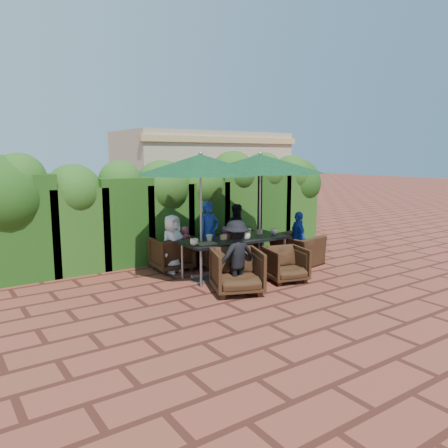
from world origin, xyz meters
TOP-DOWN VIEW (x-y plane):
  - ground at (0.00, 0.00)m, footprint 80.00×80.00m
  - dining_table at (0.03, 0.18)m, footprint 2.23×0.90m
  - umbrella_left at (-0.76, 0.19)m, footprint 2.47×2.47m
  - umbrella_right at (0.69, 0.22)m, footprint 2.63×2.63m
  - chair_far_left at (-0.85, 1.22)m, footprint 0.80×0.76m
  - chair_far_mid at (0.04, 1.07)m, footprint 0.77×0.72m
  - chair_far_right at (0.88, 1.09)m, footprint 0.89×0.86m
  - chair_near_left at (-0.63, -0.80)m, footprint 1.06×1.03m
  - chair_near_right at (0.57, -0.74)m, footprint 0.84×0.81m
  - chair_end_right at (1.68, 0.12)m, footprint 0.79×1.08m
  - adult_far_left at (-0.91, 1.06)m, footprint 0.67×0.53m
  - adult_far_mid at (0.04, 1.17)m, footprint 0.53×0.45m
  - adult_far_right at (0.84, 1.18)m, footprint 0.71×0.56m
  - adult_near_left at (-0.60, -0.72)m, footprint 0.82×0.39m
  - adult_end_right at (1.75, 0.15)m, footprint 0.56×0.76m
  - child_left at (-0.49, 1.24)m, footprint 0.37×0.33m
  - child_right at (0.52, 1.23)m, footprint 0.36×0.33m
  - pedestrian_a at (1.45, 4.28)m, footprint 1.52×0.75m
  - pedestrian_b at (2.54, 4.42)m, footprint 0.84×0.53m
  - pedestrian_c at (3.10, 4.38)m, footprint 1.13×0.85m
  - cup_a at (-1.00, 0.04)m, footprint 0.16×0.16m
  - cup_b at (-0.55, 0.22)m, footprint 0.13×0.13m
  - cup_c at (0.12, -0.07)m, footprint 0.18×0.18m
  - cup_d at (0.50, 0.36)m, footprint 0.14×0.14m
  - cup_e at (0.97, 0.07)m, footprint 0.15×0.15m
  - ketchup_bottle at (-0.13, 0.22)m, footprint 0.04×0.04m
  - sauce_bottle at (-0.03, 0.30)m, footprint 0.04×0.04m
  - serving_tray at (-0.75, 0.02)m, footprint 0.35×0.25m
  - number_block_left at (-0.25, 0.19)m, footprint 0.12×0.06m
  - number_block_right at (0.71, 0.25)m, footprint 0.12×0.06m
  - hedge_wall at (-0.08, 2.32)m, footprint 9.10×1.60m
  - building at (3.50, 6.99)m, footprint 6.20×3.08m

SIDE VIEW (x-z plane):
  - ground at x=0.00m, z-range 0.00..0.00m
  - chair_near_right at x=0.57m, z-range 0.00..0.72m
  - chair_far_mid at x=0.04m, z-range 0.00..0.75m
  - chair_far_right at x=0.88m, z-range 0.00..0.76m
  - chair_far_left at x=-0.85m, z-range 0.00..0.78m
  - child_right at x=0.52m, z-range 0.00..0.79m
  - chair_near_left at x=-0.63m, z-range 0.00..0.85m
  - chair_end_right at x=1.68m, z-range 0.00..0.87m
  - child_left at x=-0.49m, z-range 0.00..0.89m
  - adult_end_right at x=1.75m, z-range 0.00..1.16m
  - adult_far_left at x=-0.91m, z-range 0.00..1.19m
  - adult_near_left at x=-0.60m, z-range 0.00..1.27m
  - adult_far_right at x=0.84m, z-range 0.00..1.29m
  - dining_table at x=0.03m, z-range 0.30..1.05m
  - adult_far_mid at x=0.04m, z-range 0.00..1.41m
  - serving_tray at x=-0.75m, z-range 0.75..0.77m
  - pedestrian_a at x=1.45m, z-range 0.00..1.56m
  - number_block_left at x=-0.25m, z-range 0.75..0.85m
  - number_block_right at x=0.71m, z-range 0.75..0.85m
  - pedestrian_c at x=3.10m, z-range 0.00..1.61m
  - cup_e at x=0.97m, z-range 0.75..0.87m
  - cup_a at x=-1.00m, z-range 0.75..0.88m
  - cup_b at x=-0.55m, z-range 0.75..0.88m
  - cup_d at x=0.50m, z-range 0.75..0.88m
  - cup_c at x=0.12m, z-range 0.75..0.89m
  - ketchup_bottle at x=-0.13m, z-range 0.75..0.92m
  - sauce_bottle at x=-0.03m, z-range 0.75..0.92m
  - pedestrian_b at x=2.54m, z-range 0.00..1.73m
  - hedge_wall at x=-0.08m, z-range 0.10..2.60m
  - building at x=3.50m, z-range 0.01..3.21m
  - umbrella_left at x=-0.76m, z-range 0.98..3.44m
  - umbrella_right at x=0.69m, z-range 0.98..3.44m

